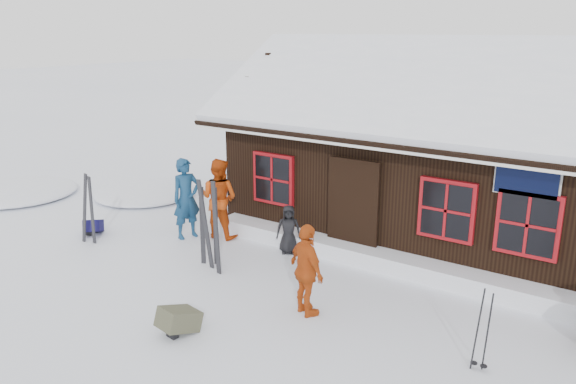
{
  "coord_description": "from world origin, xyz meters",
  "views": [
    {
      "loc": [
        5.93,
        -7.2,
        4.51
      ],
      "look_at": [
        -0.35,
        1.91,
        1.3
      ],
      "focal_mm": 35.0,
      "sensor_mm": 36.0,
      "label": 1
    }
  ],
  "objects_px": {
    "ski_pair_left": "(88,210)",
    "ski_poles": "(482,332)",
    "backpack_blue": "(94,229)",
    "skier_crouched": "(288,229)",
    "backpack_olive": "(179,324)",
    "skier_orange_left": "(219,198)",
    "skier_orange_right": "(307,270)",
    "skier_teal": "(186,199)"
  },
  "relations": [
    {
      "from": "ski_pair_left",
      "to": "ski_poles",
      "type": "bearing_deg",
      "value": 3.45
    },
    {
      "from": "skier_orange_right",
      "to": "ski_pair_left",
      "type": "xyz_separation_m",
      "value": [
        -5.61,
        0.0,
        -0.02
      ]
    },
    {
      "from": "skier_orange_left",
      "to": "ski_pair_left",
      "type": "relative_size",
      "value": 1.12
    },
    {
      "from": "skier_orange_left",
      "to": "skier_orange_right",
      "type": "distance_m",
      "value": 4.06
    },
    {
      "from": "skier_teal",
      "to": "backpack_olive",
      "type": "distance_m",
      "value": 4.28
    },
    {
      "from": "skier_crouched",
      "to": "backpack_blue",
      "type": "distance_m",
      "value": 4.61
    },
    {
      "from": "skier_crouched",
      "to": "backpack_olive",
      "type": "distance_m",
      "value": 3.68
    },
    {
      "from": "skier_orange_right",
      "to": "backpack_olive",
      "type": "bearing_deg",
      "value": 78.64
    },
    {
      "from": "skier_orange_right",
      "to": "ski_poles",
      "type": "relative_size",
      "value": 1.25
    },
    {
      "from": "skier_orange_left",
      "to": "ski_pair_left",
      "type": "distance_m",
      "value": 2.82
    },
    {
      "from": "skier_teal",
      "to": "skier_crouched",
      "type": "distance_m",
      "value": 2.48
    },
    {
      "from": "skier_crouched",
      "to": "backpack_blue",
      "type": "xyz_separation_m",
      "value": [
        -4.3,
        -1.62,
        -0.38
      ]
    },
    {
      "from": "skier_orange_left",
      "to": "ski_poles",
      "type": "relative_size",
      "value": 1.45
    },
    {
      "from": "skier_orange_right",
      "to": "ski_pair_left",
      "type": "distance_m",
      "value": 5.61
    },
    {
      "from": "skier_orange_right",
      "to": "skier_crouched",
      "type": "bearing_deg",
      "value": -21.99
    },
    {
      "from": "skier_teal",
      "to": "backpack_blue",
      "type": "relative_size",
      "value": 3.67
    },
    {
      "from": "backpack_blue",
      "to": "ski_pair_left",
      "type": "bearing_deg",
      "value": -83.84
    },
    {
      "from": "skier_orange_left",
      "to": "backpack_olive",
      "type": "distance_m",
      "value": 4.29
    },
    {
      "from": "ski_pair_left",
      "to": "backpack_blue",
      "type": "xyz_separation_m",
      "value": [
        -0.44,
        0.4,
        -0.63
      ]
    },
    {
      "from": "ski_poles",
      "to": "backpack_olive",
      "type": "distance_m",
      "value": 4.43
    },
    {
      "from": "backpack_blue",
      "to": "skier_crouched",
      "type": "bearing_deg",
      "value": -20.9
    },
    {
      "from": "ski_poles",
      "to": "backpack_blue",
      "type": "xyz_separation_m",
      "value": [
        -8.85,
        0.38,
        -0.45
      ]
    },
    {
      "from": "backpack_olive",
      "to": "skier_orange_left",
      "type": "bearing_deg",
      "value": 131.83
    },
    {
      "from": "skier_crouched",
      "to": "skier_orange_right",
      "type": "bearing_deg",
      "value": -83.17
    },
    {
      "from": "skier_orange_left",
      "to": "ski_poles",
      "type": "bearing_deg",
      "value": 155.09
    },
    {
      "from": "skier_crouched",
      "to": "ski_poles",
      "type": "height_order",
      "value": "ski_poles"
    },
    {
      "from": "ski_pair_left",
      "to": "backpack_blue",
      "type": "relative_size",
      "value": 3.27
    },
    {
      "from": "ski_poles",
      "to": "ski_pair_left",
      "type": "bearing_deg",
      "value": -179.88
    },
    {
      "from": "ski_pair_left",
      "to": "ski_poles",
      "type": "distance_m",
      "value": 8.42
    },
    {
      "from": "skier_teal",
      "to": "skier_orange_right",
      "type": "bearing_deg",
      "value": -92.76
    },
    {
      "from": "ski_poles",
      "to": "backpack_olive",
      "type": "height_order",
      "value": "ski_poles"
    },
    {
      "from": "skier_orange_right",
      "to": "ski_poles",
      "type": "bearing_deg",
      "value": -152.39
    },
    {
      "from": "ski_poles",
      "to": "backpack_olive",
      "type": "relative_size",
      "value": 2.15
    },
    {
      "from": "skier_orange_right",
      "to": "backpack_blue",
      "type": "xyz_separation_m",
      "value": [
        -6.04,
        0.4,
        -0.64
      ]
    },
    {
      "from": "skier_orange_left",
      "to": "skier_orange_right",
      "type": "relative_size",
      "value": 1.16
    },
    {
      "from": "skier_teal",
      "to": "skier_orange_left",
      "type": "xyz_separation_m",
      "value": [
        0.57,
        0.44,
        -0.0
      ]
    },
    {
      "from": "skier_teal",
      "to": "backpack_blue",
      "type": "height_order",
      "value": "skier_teal"
    },
    {
      "from": "skier_crouched",
      "to": "ski_poles",
      "type": "relative_size",
      "value": 0.84
    },
    {
      "from": "backpack_blue",
      "to": "ski_poles",
      "type": "bearing_deg",
      "value": -43.97
    },
    {
      "from": "skier_orange_left",
      "to": "backpack_olive",
      "type": "xyz_separation_m",
      "value": [
        2.27,
        -3.56,
        -0.75
      ]
    },
    {
      "from": "skier_crouched",
      "to": "backpack_olive",
      "type": "relative_size",
      "value": 1.8
    },
    {
      "from": "skier_orange_left",
      "to": "ski_pair_left",
      "type": "height_order",
      "value": "skier_orange_left"
    }
  ]
}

